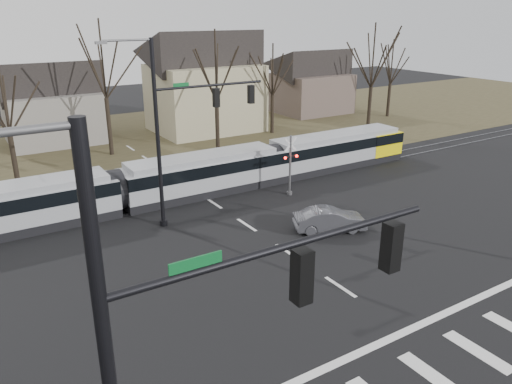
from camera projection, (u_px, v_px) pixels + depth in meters
ground at (373, 308)px, 20.35m from camera, size 140.00×140.00×0.00m
grass_verge at (123, 143)px, 45.84m from camera, size 140.00×28.00×0.01m
crosswalk at (456, 363)px, 17.16m from camera, size 27.00×2.60×0.01m
stop_line at (407, 331)px, 18.91m from camera, size 28.00×0.35×0.01m
lane_dashes at (200, 194)px, 33.09m from camera, size 0.18×30.00×0.01m
rail_pair at (201, 195)px, 32.92m from camera, size 90.00×1.52×0.06m
tram at (201, 173)px, 32.67m from camera, size 35.05×2.60×2.66m
sedan at (330, 220)px, 27.38m from camera, size 4.37×4.99×1.30m
signal_pole_near_left at (206, 370)px, 8.43m from camera, size 9.28×0.44×10.20m
signal_pole_far at (185, 123)px, 27.16m from camera, size 9.28×0.44×10.20m
rail_crossing_signal at (290, 167)px, 32.39m from camera, size 1.08×0.36×4.00m
tree_row at (166, 96)px, 40.36m from camera, size 59.20×7.20×10.00m
house_b at (51, 99)px, 45.18m from camera, size 8.64×7.56×7.65m
house_c at (204, 78)px, 49.35m from camera, size 10.80×8.64×10.10m
house_d at (311, 79)px, 58.86m from camera, size 8.64×7.56×7.65m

